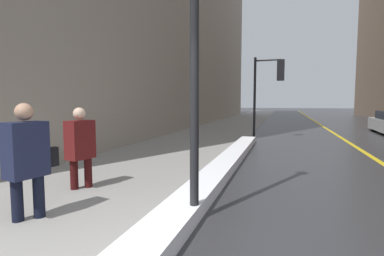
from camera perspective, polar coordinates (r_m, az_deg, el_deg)
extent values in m
cube|color=gray|center=(17.57, 5.51, -0.27)|extent=(4.00, 80.00, 0.01)
cube|color=gold|center=(17.41, 25.25, -0.79)|extent=(0.16, 80.00, 0.00)
cube|color=white|center=(7.13, 6.03, -7.19)|extent=(0.55, 10.57, 0.22)
cylinder|color=black|center=(4.07, 0.46, 18.94)|extent=(0.12, 0.12, 5.19)
cylinder|color=black|center=(13.77, 11.84, 5.63)|extent=(0.11, 0.11, 3.58)
cylinder|color=black|center=(13.80, 14.26, 12.41)|extent=(1.10, 0.17, 0.07)
cube|color=black|center=(13.68, 16.54, 10.53)|extent=(0.32, 0.23, 0.90)
sphere|color=red|center=(13.83, 16.62, 11.67)|extent=(0.19, 0.19, 0.19)
sphere|color=orange|center=(13.80, 16.59, 10.48)|extent=(0.19, 0.19, 0.19)
sphere|color=green|center=(13.77, 16.56, 9.29)|extent=(0.19, 0.19, 0.19)
cylinder|color=black|center=(4.72, -27.20, -10.09)|extent=(0.15, 0.15, 0.86)
cylinder|color=black|center=(4.70, -30.42, -10.29)|extent=(0.15, 0.15, 0.86)
cube|color=#191E38|center=(4.60, -29.09, -3.61)|extent=(0.40, 0.57, 0.75)
sphere|color=tan|center=(4.56, -29.36, 2.71)|extent=(0.23, 0.23, 0.23)
cube|color=black|center=(4.83, -25.40, -5.03)|extent=(0.14, 0.24, 0.28)
cylinder|color=#340C0C|center=(5.97, -19.20, -6.95)|extent=(0.14, 0.14, 0.81)
cylinder|color=#340C0C|center=(5.92, -21.58, -7.12)|extent=(0.14, 0.14, 0.81)
cube|color=#561414|center=(5.86, -20.53, -2.10)|extent=(0.38, 0.54, 0.71)
sphere|color=beige|center=(5.83, -20.68, 2.60)|extent=(0.22, 0.22, 0.22)
cylinder|color=black|center=(19.04, 31.38, 0.34)|extent=(0.27, 0.62, 0.61)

